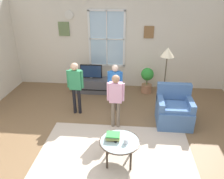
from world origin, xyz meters
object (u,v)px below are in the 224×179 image
Objects in this scene: coffee_table at (120,142)px; remote_near_cup at (116,136)px; floor_lamp at (167,59)px; armchair at (174,110)px; cup at (126,141)px; potted_plant_by_window at (147,79)px; remote_near_books at (117,140)px; person_blue_shirt at (115,83)px; person_pink_shirt at (116,96)px; book_stack at (113,136)px; television at (91,71)px; person_green_shirt at (76,83)px; tv_stand at (92,85)px.

remote_near_cup is at bearing 124.61° from coffee_table.
armchair is at bearing -75.78° from floor_lamp.
cup is 3.05m from potted_plant_by_window.
person_blue_shirt is at bearing 95.69° from remote_near_books.
person_blue_shirt is at bearing -169.95° from floor_lamp.
coffee_table is at bearing -130.04° from armchair.
armchair reaches higher than coffee_table.
armchair is 9.48× the size of cup.
person_pink_shirt reaches higher than remote_near_books.
person_blue_shirt is (-0.15, 1.71, 0.31)m from remote_near_cup.
person_blue_shirt reaches higher than cup.
book_stack is 1.07m from person_pink_shirt.
coffee_table is 0.14m from cup.
television reaches higher than potted_plant_by_window.
remote_near_books is (-0.15, 0.06, -0.03)m from cup.
coffee_table is at bearing -115.69° from floor_lamp.
floor_lamp is (0.36, -0.93, 0.89)m from potted_plant_by_window.
potted_plant_by_window is at bearing 37.98° from person_green_shirt.
person_pink_shirt is at bearing -167.78° from armchair.
book_stack is 1.87m from person_green_shirt.
tv_stand is at bearing 108.67° from remote_near_cup.
remote_near_books is 0.12× the size of person_blue_shirt.
remote_near_cup is (-0.03, 0.10, 0.00)m from remote_near_books.
tv_stand is at bearing 145.26° from armchair.
armchair is 3.56× the size of book_stack.
cup is 0.12× the size of potted_plant_by_window.
cup is at bearing -77.10° from person_pink_shirt.
tv_stand is at bearing 107.45° from book_stack.
armchair reaches higher than potted_plant_by_window.
television is 2.62m from armchair.
floor_lamp is (1.20, 0.21, 0.57)m from person_blue_shirt.
floor_lamp is at bearing 63.18° from remote_near_books.
coffee_table is 0.15m from book_stack.
floor_lamp reaches higher than coffee_table.
potted_plant_by_window reaches higher than tv_stand.
person_green_shirt is 0.82× the size of floor_lamp.
television is at bearing 108.69° from remote_near_cup.
cup is at bearing -21.48° from remote_near_books.
cup is 1.91m from person_blue_shirt.
cup is at bearing -41.86° from remote_near_cup.
remote_near_books is 1.95m from person_green_shirt.
tv_stand is 7.60× the size of remote_near_books.
book_stack is 3.00m from potted_plant_by_window.
book_stack is (0.88, -2.80, 0.28)m from tv_stand.
coffee_table is 0.59× the size of person_blue_shirt.
person_pink_shirt reaches higher than armchair.
person_pink_shirt is at bearing 94.83° from remote_near_cup.
person_green_shirt is at bearing 152.70° from person_pink_shirt.
person_green_shirt is at bearing -168.24° from floor_lamp.
person_blue_shirt is (0.77, -1.03, 0.11)m from television.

